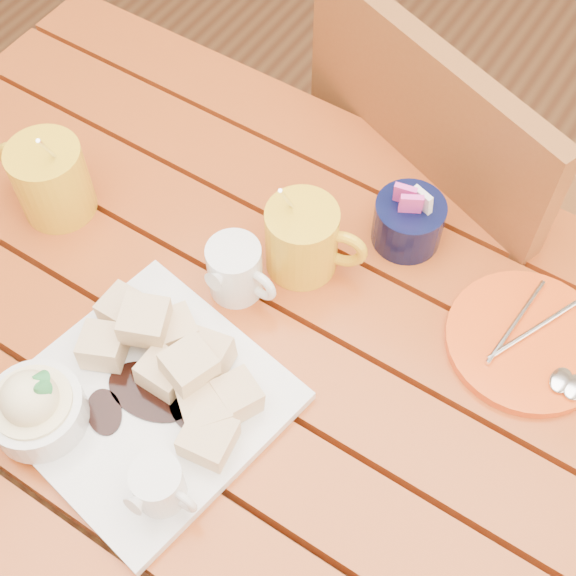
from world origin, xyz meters
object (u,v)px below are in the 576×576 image
Objects in this scene: table at (243,373)px; orange_saucer at (528,342)px; coffee_mug_left at (50,178)px; coffee_mug_right at (304,239)px; chair_far at (450,214)px; dessert_plate at (124,397)px.

table is 6.11× the size of orange_saucer.
table is 7.40× the size of coffee_mug_left.
coffee_mug_right is 0.30m from orange_saucer.
coffee_mug_right is 0.16× the size of chair_far.
coffee_mug_left reaches higher than orange_saucer.
coffee_mug_right is (0.33, 0.10, -0.00)m from coffee_mug_left.
coffee_mug_left is (-0.32, 0.03, 0.16)m from table.
chair_far is at bearing 79.87° from table.
coffee_mug_left is 0.34m from coffee_mug_right.
dessert_plate is 1.95× the size of coffee_mug_left.
coffee_mug_left reaches higher than coffee_mug_right.
chair_far reaches higher than dessert_plate.
table is 0.21m from dessert_plate.
coffee_mug_left reaches higher than table.
dessert_plate is at bearing 98.31° from chair_far.
table is 7.87× the size of coffee_mug_right.
dessert_plate is at bearing -35.76° from coffee_mug_left.
chair_far is (0.14, 0.63, -0.25)m from dessert_plate.
dessert_plate is at bearing -108.35° from table.
dessert_plate is 0.29m from coffee_mug_right.
chair_far is (0.08, 0.35, -0.28)m from coffee_mug_right.
orange_saucer is at bearing 145.48° from chair_far.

